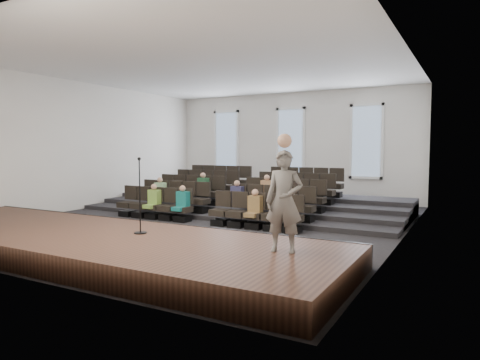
% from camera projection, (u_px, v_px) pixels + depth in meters
% --- Properties ---
extents(ground, '(14.00, 14.00, 0.00)m').
position_uv_depth(ground, '(211.00, 221.00, 14.17)').
color(ground, black).
rests_on(ground, ground).
extents(ceiling, '(12.00, 14.00, 0.02)m').
position_uv_depth(ceiling, '(210.00, 67.00, 13.80)').
color(ceiling, white).
rests_on(ceiling, ground).
extents(wall_back, '(12.00, 0.04, 5.00)m').
position_uv_depth(wall_back, '(291.00, 146.00, 20.12)').
color(wall_back, white).
rests_on(wall_back, ground).
extents(wall_front, '(12.00, 0.04, 5.00)m').
position_uv_depth(wall_front, '(4.00, 142.00, 7.84)').
color(wall_front, white).
rests_on(wall_front, ground).
extents(wall_left, '(0.04, 14.00, 5.00)m').
position_uv_depth(wall_left, '(82.00, 146.00, 16.87)').
color(wall_left, white).
rests_on(wall_left, ground).
extents(wall_right, '(0.04, 14.00, 5.00)m').
position_uv_depth(wall_right, '(406.00, 144.00, 11.10)').
color(wall_right, white).
rests_on(wall_right, ground).
extents(stage, '(11.80, 3.60, 0.50)m').
position_uv_depth(stage, '(89.00, 243.00, 9.69)').
color(stage, '#462A1E').
rests_on(stage, ground).
extents(stage_lip, '(11.80, 0.06, 0.52)m').
position_uv_depth(stage_lip, '(142.00, 230.00, 11.24)').
color(stage_lip, black).
rests_on(stage_lip, ground).
extents(risers, '(11.80, 4.80, 0.60)m').
position_uv_depth(risers, '(254.00, 204.00, 16.92)').
color(risers, black).
rests_on(risers, ground).
extents(seating_rows, '(6.80, 4.70, 1.67)m').
position_uv_depth(seating_rows, '(234.00, 196.00, 15.46)').
color(seating_rows, black).
rests_on(seating_rows, ground).
extents(windows, '(8.44, 0.10, 3.24)m').
position_uv_depth(windows, '(291.00, 142.00, 20.05)').
color(windows, white).
rests_on(windows, wall_back).
extents(audience, '(5.45, 2.64, 1.10)m').
position_uv_depth(audience, '(223.00, 195.00, 14.40)').
color(audience, '#88B94A').
rests_on(audience, seating_rows).
extents(speaker, '(0.75, 0.56, 1.86)m').
position_uv_depth(speaker, '(284.00, 201.00, 7.75)').
color(speaker, '#64625F').
rests_on(speaker, stage).
extents(mic_stand, '(0.28, 0.28, 1.70)m').
position_uv_depth(mic_stand, '(140.00, 211.00, 9.50)').
color(mic_stand, black).
rests_on(mic_stand, stage).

